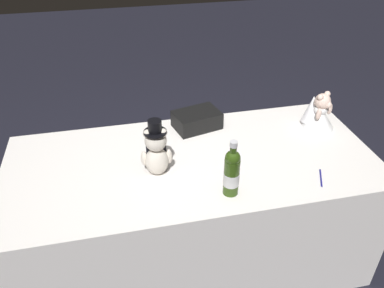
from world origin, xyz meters
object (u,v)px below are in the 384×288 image
(teddy_bear_bride, at_px, (318,112))
(champagne_bottle, at_px, (232,172))
(teddy_bear_groom, at_px, (156,152))
(gift_case_black, at_px, (197,120))
(signing_pen, at_px, (321,178))

(teddy_bear_bride, relative_size, champagne_bottle, 0.84)
(teddy_bear_groom, height_order, gift_case_black, teddy_bear_groom)
(signing_pen, xyz_separation_m, gift_case_black, (0.48, -0.60, 0.05))
(champagne_bottle, height_order, gift_case_black, champagne_bottle)
(gift_case_black, bearing_deg, champagne_bottle, 92.06)
(teddy_bear_bride, height_order, signing_pen, teddy_bear_bride)
(teddy_bear_bride, relative_size, gift_case_black, 0.82)
(teddy_bear_groom, distance_m, signing_pen, 0.81)
(champagne_bottle, bearing_deg, teddy_bear_groom, -36.20)
(gift_case_black, bearing_deg, teddy_bear_bride, 169.06)
(teddy_bear_groom, relative_size, gift_case_black, 1.03)
(teddy_bear_groom, xyz_separation_m, gift_case_black, (-0.29, -0.38, -0.07))
(champagne_bottle, bearing_deg, signing_pen, 179.84)
(champagne_bottle, height_order, signing_pen, champagne_bottle)
(teddy_bear_groom, bearing_deg, champagne_bottle, 143.80)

